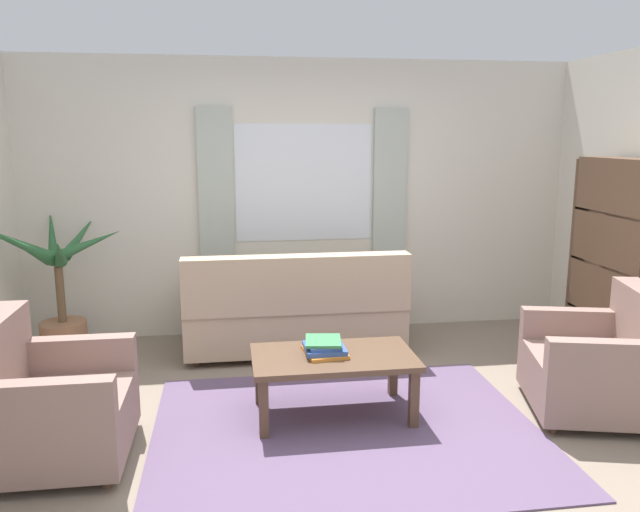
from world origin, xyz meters
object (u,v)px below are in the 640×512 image
bookshelf (615,262)px  potted_plant (59,298)px  coffee_table (333,363)px  couch (295,312)px  book_stack_on_table (324,347)px  armchair_left (46,405)px  armchair_right (601,364)px

bookshelf → potted_plant: bearing=78.4°
coffee_table → potted_plant: bearing=145.1°
coffee_table → potted_plant: size_ratio=0.86×
couch → book_stack_on_table: (0.06, -1.29, 0.12)m
armchair_left → book_stack_on_table: bearing=-77.1°
armchair_right → coffee_table: bearing=-82.8°
potted_plant → bookshelf: (4.52, -0.93, 0.37)m
potted_plant → armchair_right: bearing=-23.4°
armchair_right → book_stack_on_table: bearing=-83.6°
potted_plant → bookshelf: bearing=-11.6°
coffee_table → book_stack_on_table: size_ratio=3.22×
couch → potted_plant: bearing=-4.8°
armchair_left → armchair_right: (3.58, 0.12, 0.00)m
couch → bookshelf: size_ratio=1.10×
book_stack_on_table → armchair_left: bearing=-167.4°
coffee_table → armchair_left: bearing=-168.8°
coffee_table → armchair_right: bearing=-7.1°
coffee_table → book_stack_on_table: book_stack_on_table is taller
potted_plant → bookshelf: 4.63m
coffee_table → potted_plant: 2.60m
coffee_table → book_stack_on_table: bearing=150.3°
book_stack_on_table → bookshelf: size_ratio=0.20×
armchair_right → potted_plant: (-3.95, 1.71, 0.17)m
bookshelf → couch: bearing=73.1°
coffee_table → book_stack_on_table: (-0.06, 0.03, 0.10)m
bookshelf → armchair_right: bearing=143.8°
couch → book_stack_on_table: couch is taller
coffee_table → potted_plant: (-2.13, 1.49, 0.14)m
armchair_right → bookshelf: bearing=158.1°
book_stack_on_table → bookshelf: (2.45, 0.52, 0.41)m
couch → coffee_table: bearing=95.3°
book_stack_on_table → potted_plant: potted_plant is taller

